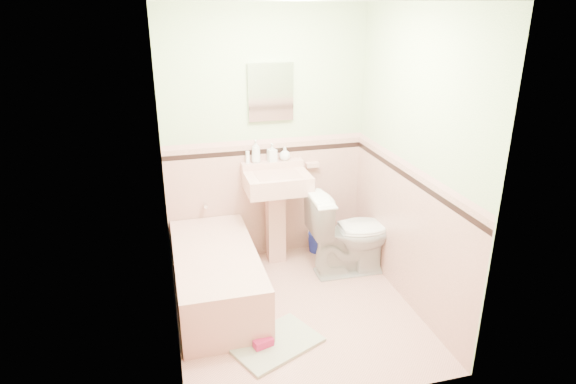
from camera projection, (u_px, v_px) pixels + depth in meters
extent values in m
plane|color=#D99F8E|center=(295.00, 310.00, 4.29)|extent=(2.20, 2.20, 0.00)
plane|color=white|center=(297.00, 1.00, 3.39)|extent=(2.20, 2.20, 0.00)
plane|color=#F2EBC6|center=(266.00, 138.00, 4.84)|extent=(2.50, 0.00, 2.50)
plane|color=#F2EBC6|center=(348.00, 233.00, 2.85)|extent=(2.50, 0.00, 2.50)
plane|color=#F2EBC6|center=(164.00, 185.00, 3.60)|extent=(0.00, 2.50, 2.50)
plane|color=#F2EBC6|center=(413.00, 163.00, 4.08)|extent=(0.00, 2.50, 2.50)
plane|color=#DCA493|center=(267.00, 200.00, 5.06)|extent=(2.00, 0.00, 2.00)
plane|color=#DCA493|center=(343.00, 326.00, 3.10)|extent=(2.00, 0.00, 2.00)
plane|color=#DCA493|center=(173.00, 263.00, 3.84)|extent=(0.00, 2.20, 2.20)
plane|color=#DCA493|center=(405.00, 234.00, 4.31)|extent=(0.00, 2.20, 2.20)
plane|color=black|center=(266.00, 151.00, 4.87)|extent=(2.00, 0.00, 2.00)
plane|color=black|center=(346.00, 251.00, 2.91)|extent=(2.00, 0.00, 2.00)
plane|color=black|center=(168.00, 201.00, 3.65)|extent=(0.00, 2.20, 2.20)
plane|color=black|center=(409.00, 178.00, 4.13)|extent=(0.00, 2.20, 2.20)
plane|color=#D9A196|center=(266.00, 141.00, 4.83)|extent=(2.00, 0.00, 2.00)
plane|color=#D9A196|center=(347.00, 236.00, 2.88)|extent=(2.00, 0.00, 2.00)
plane|color=#D9A196|center=(167.00, 188.00, 3.62)|extent=(0.00, 2.20, 2.20)
plane|color=#D9A196|center=(410.00, 167.00, 4.09)|extent=(0.00, 2.20, 2.20)
cube|color=#D49F8F|center=(217.00, 278.00, 4.36)|extent=(0.70, 1.50, 0.45)
cylinder|color=silver|center=(205.00, 205.00, 4.86)|extent=(0.04, 0.12, 0.04)
cylinder|color=silver|center=(273.00, 170.00, 4.86)|extent=(0.02, 0.02, 0.10)
cube|color=white|center=(271.00, 92.00, 4.66)|extent=(0.43, 0.04, 0.54)
cube|color=#D49F8F|center=(312.00, 165.00, 5.02)|extent=(0.13, 0.08, 0.04)
imported|color=#B2B2B2|center=(256.00, 151.00, 4.79)|extent=(0.10, 0.10, 0.23)
imported|color=#B2B2B2|center=(272.00, 152.00, 4.84)|extent=(0.09, 0.09, 0.18)
imported|color=#B2B2B2|center=(285.00, 154.00, 4.88)|extent=(0.14, 0.14, 0.14)
cylinder|color=white|center=(248.00, 157.00, 4.79)|extent=(0.04, 0.04, 0.12)
imported|color=white|center=(350.00, 233.00, 4.76)|extent=(0.82, 0.48, 0.83)
cube|color=#93A186|center=(275.00, 343.00, 3.85)|extent=(0.79, 0.68, 0.03)
cube|color=#BF1E59|center=(263.00, 343.00, 3.78)|extent=(0.17, 0.11, 0.06)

